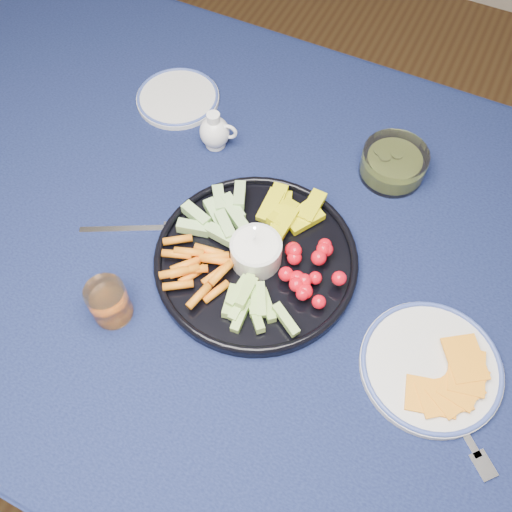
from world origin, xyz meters
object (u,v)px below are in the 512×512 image
at_px(cheese_plate, 432,366).
at_px(dining_table, 229,256).
at_px(crudite_platter, 255,257).
at_px(pickle_bowl, 393,164).
at_px(side_plate_extra, 178,98).
at_px(juice_tumbler, 110,304).
at_px(creamer_pitcher, 215,132).

bearing_deg(cheese_plate, dining_table, 167.60).
distance_m(crudite_platter, pickle_bowl, 0.33).
xyz_separation_m(cheese_plate, side_plate_extra, (-0.65, 0.33, -0.00)).
relative_size(crudite_platter, juice_tumbler, 4.56).
xyz_separation_m(dining_table, side_plate_extra, (-0.24, 0.25, 0.09)).
bearing_deg(side_plate_extra, pickle_bowl, 1.19).
bearing_deg(creamer_pitcher, cheese_plate, -26.81).
xyz_separation_m(dining_table, crudite_platter, (0.07, -0.04, 0.11)).
distance_m(cheese_plate, juice_tumbler, 0.51).
bearing_deg(creamer_pitcher, side_plate_extra, 150.58).
relative_size(pickle_bowl, juice_tumbler, 1.60).
bearing_deg(dining_table, side_plate_extra, 134.68).
bearing_deg(pickle_bowl, cheese_plate, -61.90).
bearing_deg(side_plate_extra, juice_tumbler, -72.24).
bearing_deg(crudite_platter, cheese_plate, -8.93).
height_order(pickle_bowl, juice_tumbler, juice_tumbler).
height_order(creamer_pitcher, side_plate_extra, creamer_pitcher).
bearing_deg(juice_tumbler, cheese_plate, 15.33).
distance_m(dining_table, pickle_bowl, 0.36).
distance_m(creamer_pitcher, cheese_plate, 0.58).
bearing_deg(juice_tumbler, creamer_pitcher, 93.19).
relative_size(creamer_pitcher, cheese_plate, 0.37).
xyz_separation_m(pickle_bowl, cheese_plate, (0.18, -0.34, -0.01)).
bearing_deg(dining_table, creamer_pitcher, 123.45).
height_order(crudite_platter, juice_tumbler, crudite_platter).
distance_m(creamer_pitcher, pickle_bowl, 0.34).
bearing_deg(pickle_bowl, juice_tumbler, -123.06).
distance_m(creamer_pitcher, juice_tumbler, 0.40).
xyz_separation_m(crudite_platter, side_plate_extra, (-0.32, 0.28, -0.01)).
distance_m(pickle_bowl, side_plate_extra, 0.46).
height_order(juice_tumbler, side_plate_extra, juice_tumbler).
xyz_separation_m(dining_table, pickle_bowl, (0.22, 0.26, 0.11)).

